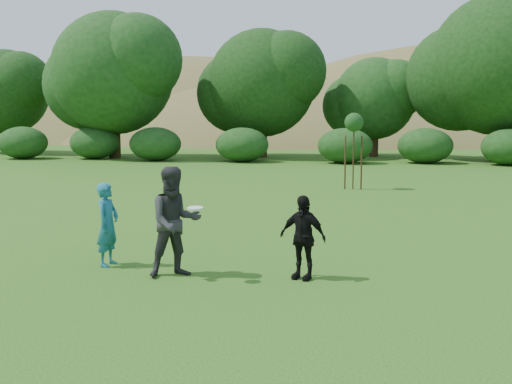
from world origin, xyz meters
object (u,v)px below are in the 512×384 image
player_grey (175,222)px  sapling (354,124)px  player_black (303,237)px  player_teal (108,225)px

player_grey → sapling: (2.88, 13.40, 1.44)m
player_grey → player_black: size_ratio=1.32×
player_teal → player_black: size_ratio=1.07×
sapling → player_grey: bearing=-102.1°
player_grey → sapling: 13.78m
sapling → player_teal: bearing=-108.7°
player_grey → player_black: 2.25m
player_teal → sapling: 13.67m
player_black → sapling: 13.33m
player_black → sapling: sapling is taller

